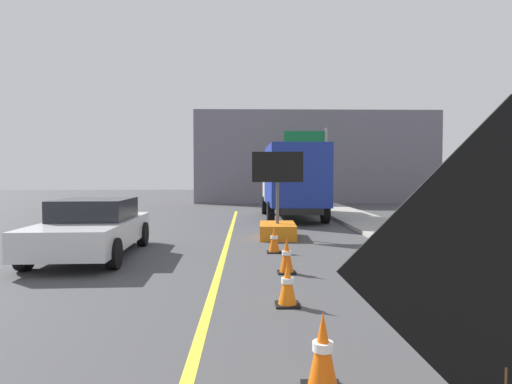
{
  "coord_description": "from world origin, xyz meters",
  "views": [
    {
      "loc": [
        0.57,
        0.44,
        1.96
      ],
      "look_at": [
        0.72,
        7.37,
        1.69
      ],
      "focal_mm": 30.3,
      "sensor_mm": 36.0,
      "label": 1
    }
  ],
  "objects_px": {
    "highway_guide_sign": "(314,153)",
    "traffic_cone_curbside": "(274,239)",
    "roadwork_sign": "(506,278)",
    "traffic_cone_near_sign": "(323,352)",
    "pickup_car": "(93,227)",
    "box_truck": "(293,180)",
    "traffic_cone_far_lane": "(287,256)",
    "traffic_cone_mid_lane": "(287,284)",
    "arrow_board_trailer": "(277,222)"
  },
  "relations": [
    {
      "from": "roadwork_sign",
      "to": "traffic_cone_near_sign",
      "type": "height_order",
      "value": "roadwork_sign"
    },
    {
      "from": "traffic_cone_far_lane",
      "to": "traffic_cone_near_sign",
      "type": "bearing_deg",
      "value": -91.36
    },
    {
      "from": "box_truck",
      "to": "pickup_car",
      "type": "bearing_deg",
      "value": -123.14
    },
    {
      "from": "pickup_car",
      "to": "traffic_cone_near_sign",
      "type": "bearing_deg",
      "value": -56.55
    },
    {
      "from": "traffic_cone_mid_lane",
      "to": "highway_guide_sign",
      "type": "bearing_deg",
      "value": 80.12
    },
    {
      "from": "highway_guide_sign",
      "to": "box_truck",
      "type": "bearing_deg",
      "value": -105.25
    },
    {
      "from": "traffic_cone_mid_lane",
      "to": "traffic_cone_curbside",
      "type": "height_order",
      "value": "traffic_cone_curbside"
    },
    {
      "from": "highway_guide_sign",
      "to": "traffic_cone_curbside",
      "type": "relative_size",
      "value": 7.28
    },
    {
      "from": "roadwork_sign",
      "to": "traffic_cone_near_sign",
      "type": "xyz_separation_m",
      "value": [
        -0.54,
        1.83,
        -1.11
      ]
    },
    {
      "from": "traffic_cone_mid_lane",
      "to": "traffic_cone_far_lane",
      "type": "relative_size",
      "value": 0.93
    },
    {
      "from": "traffic_cone_mid_lane",
      "to": "traffic_cone_far_lane",
      "type": "bearing_deg",
      "value": 85.04
    },
    {
      "from": "highway_guide_sign",
      "to": "traffic_cone_mid_lane",
      "type": "relative_size",
      "value": 7.49
    },
    {
      "from": "box_truck",
      "to": "highway_guide_sign",
      "type": "bearing_deg",
      "value": 74.75
    },
    {
      "from": "highway_guide_sign",
      "to": "traffic_cone_far_lane",
      "type": "height_order",
      "value": "highway_guide_sign"
    },
    {
      "from": "arrow_board_trailer",
      "to": "highway_guide_sign",
      "type": "bearing_deg",
      "value": 76.69
    },
    {
      "from": "highway_guide_sign",
      "to": "traffic_cone_mid_lane",
      "type": "height_order",
      "value": "highway_guide_sign"
    },
    {
      "from": "arrow_board_trailer",
      "to": "traffic_cone_curbside",
      "type": "xyz_separation_m",
      "value": [
        -0.27,
        -2.63,
        -0.14
      ]
    },
    {
      "from": "pickup_car",
      "to": "box_truck",
      "type": "bearing_deg",
      "value": 56.86
    },
    {
      "from": "pickup_car",
      "to": "traffic_cone_mid_lane",
      "type": "relative_size",
      "value": 6.97
    },
    {
      "from": "traffic_cone_near_sign",
      "to": "arrow_board_trailer",
      "type": "bearing_deg",
      "value": 88.34
    },
    {
      "from": "roadwork_sign",
      "to": "traffic_cone_near_sign",
      "type": "distance_m",
      "value": 2.2
    },
    {
      "from": "roadwork_sign",
      "to": "arrow_board_trailer",
      "type": "height_order",
      "value": "arrow_board_trailer"
    },
    {
      "from": "arrow_board_trailer",
      "to": "pickup_car",
      "type": "xyz_separation_m",
      "value": [
        -4.71,
        -2.98,
        0.22
      ]
    },
    {
      "from": "pickup_car",
      "to": "traffic_cone_curbside",
      "type": "xyz_separation_m",
      "value": [
        4.44,
        0.35,
        -0.36
      ]
    },
    {
      "from": "traffic_cone_curbside",
      "to": "traffic_cone_mid_lane",
      "type": "bearing_deg",
      "value": -91.08
    },
    {
      "from": "pickup_car",
      "to": "highway_guide_sign",
      "type": "height_order",
      "value": "highway_guide_sign"
    },
    {
      "from": "arrow_board_trailer",
      "to": "traffic_cone_mid_lane",
      "type": "bearing_deg",
      "value": -92.87
    },
    {
      "from": "pickup_car",
      "to": "roadwork_sign",
      "type": "bearing_deg",
      "value": -59.78
    },
    {
      "from": "highway_guide_sign",
      "to": "traffic_cone_near_sign",
      "type": "relative_size",
      "value": 6.83
    },
    {
      "from": "arrow_board_trailer",
      "to": "highway_guide_sign",
      "type": "relative_size",
      "value": 0.54
    },
    {
      "from": "roadwork_sign",
      "to": "traffic_cone_near_sign",
      "type": "bearing_deg",
      "value": 106.44
    },
    {
      "from": "traffic_cone_far_lane",
      "to": "traffic_cone_curbside",
      "type": "relative_size",
      "value": 1.05
    },
    {
      "from": "box_truck",
      "to": "traffic_cone_mid_lane",
      "type": "height_order",
      "value": "box_truck"
    },
    {
      "from": "traffic_cone_near_sign",
      "to": "traffic_cone_far_lane",
      "type": "bearing_deg",
      "value": 88.64
    },
    {
      "from": "pickup_car",
      "to": "traffic_cone_curbside",
      "type": "relative_size",
      "value": 6.78
    },
    {
      "from": "highway_guide_sign",
      "to": "traffic_cone_curbside",
      "type": "xyz_separation_m",
      "value": [
        -3.61,
        -16.73,
        -3.09
      ]
    },
    {
      "from": "pickup_car",
      "to": "highway_guide_sign",
      "type": "xyz_separation_m",
      "value": [
        8.04,
        17.08,
        2.73
      ]
    },
    {
      "from": "traffic_cone_near_sign",
      "to": "traffic_cone_curbside",
      "type": "bearing_deg",
      "value": 89.93
    },
    {
      "from": "arrow_board_trailer",
      "to": "box_truck",
      "type": "height_order",
      "value": "box_truck"
    },
    {
      "from": "roadwork_sign",
      "to": "pickup_car",
      "type": "distance_m",
      "value": 9.9
    },
    {
      "from": "traffic_cone_mid_lane",
      "to": "traffic_cone_curbside",
      "type": "relative_size",
      "value": 0.97
    },
    {
      "from": "traffic_cone_mid_lane",
      "to": "roadwork_sign",
      "type": "bearing_deg",
      "value": -82.08
    },
    {
      "from": "roadwork_sign",
      "to": "box_truck",
      "type": "height_order",
      "value": "box_truck"
    },
    {
      "from": "highway_guide_sign",
      "to": "traffic_cone_curbside",
      "type": "height_order",
      "value": "highway_guide_sign"
    },
    {
      "from": "roadwork_sign",
      "to": "traffic_cone_curbside",
      "type": "bearing_deg",
      "value": 93.42
    },
    {
      "from": "traffic_cone_near_sign",
      "to": "traffic_cone_mid_lane",
      "type": "xyz_separation_m",
      "value": [
        -0.07,
        2.58,
        -0.03
      ]
    },
    {
      "from": "box_truck",
      "to": "arrow_board_trailer",
      "type": "bearing_deg",
      "value": -100.58
    },
    {
      "from": "roadwork_sign",
      "to": "arrow_board_trailer",
      "type": "distance_m",
      "value": 11.55
    },
    {
      "from": "traffic_cone_near_sign",
      "to": "highway_guide_sign",
      "type": "bearing_deg",
      "value": 81.35
    },
    {
      "from": "traffic_cone_near_sign",
      "to": "traffic_cone_far_lane",
      "type": "xyz_separation_m",
      "value": [
        0.11,
        4.75,
        -0.01
      ]
    }
  ]
}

